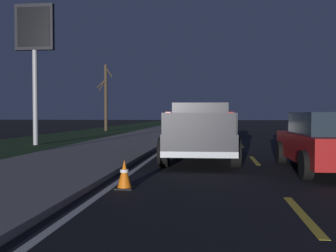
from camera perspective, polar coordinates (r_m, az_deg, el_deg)
The scene contains 10 objects.
ground at distance 27.67m, azimuth 9.33°, elevation -1.38°, with size 144.00×144.00×0.00m, color black.
sidewalk_shoulder at distance 27.98m, azimuth -2.41°, elevation -1.20°, with size 108.00×4.00×0.12m, color gray.
grass_verge at distance 29.19m, azimuth -12.15°, elevation -1.23°, with size 108.00×6.00×0.01m, color #1E3819.
lane_markings at distance 29.89m, azimuth 4.24°, elevation -1.12°, with size 108.00×3.54×0.01m.
pickup_truck at distance 13.09m, azimuth 4.67°, elevation -0.82°, with size 5.47×2.37×1.87m.
sedan_silver at distance 26.92m, azimuth 5.71°, elevation 0.22°, with size 4.41×2.03×1.54m.
sedan_red at distance 10.99m, azimuth 22.19°, elevation -2.09°, with size 4.43×2.08×1.54m.
gas_price_sign at distance 20.33m, azimuth -18.78°, elevation 11.80°, with size 0.27×1.90×6.76m.
bare_tree_far at distance 35.51m, azimuth -9.02°, elevation 4.23°, with size 0.97×1.59×5.88m.
traffic_cone_near at distance 7.96m, azimuth -6.34°, elevation -7.02°, with size 0.36×0.36×0.58m.
Camera 1 is at (-0.60, 1.32, 1.49)m, focal length 42.04 mm.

